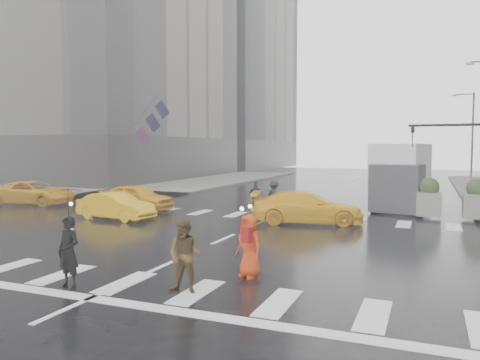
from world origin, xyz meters
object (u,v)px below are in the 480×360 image
at_px(traffic_signal_pole, 479,151).
at_px(box_truck, 400,174).
at_px(pedestrian_brown, 185,256).
at_px(pedestrian_orange, 249,246).
at_px(taxi_front, 137,197).
at_px(taxi_mid, 116,206).

bearing_deg(traffic_signal_pole, box_truck, 132.45).
distance_m(traffic_signal_pole, pedestrian_brown, 16.04).
distance_m(pedestrian_orange, box_truck, 16.50).
xyz_separation_m(traffic_signal_pole, taxi_front, (-16.55, -2.54, -2.51)).
xyz_separation_m(pedestrian_brown, taxi_mid, (-8.35, 8.51, -0.23)).
height_order(pedestrian_orange, taxi_mid, pedestrian_orange).
relative_size(pedestrian_brown, taxi_mid, 0.45).
xyz_separation_m(pedestrian_orange, taxi_front, (-10.23, 9.82, -0.13)).
bearing_deg(taxi_front, traffic_signal_pole, -80.67).
bearing_deg(pedestrian_orange, pedestrian_brown, -93.06).
bearing_deg(taxi_front, pedestrian_brown, -140.62).
xyz_separation_m(taxi_front, taxi_mid, (0.96, -3.07, -0.07)).
xyz_separation_m(pedestrian_brown, pedestrian_orange, (0.92, 1.76, -0.03)).
height_order(traffic_signal_pole, pedestrian_orange, traffic_signal_pole).
height_order(pedestrian_brown, box_truck, box_truck).
distance_m(pedestrian_brown, pedestrian_orange, 1.98).
xyz_separation_m(taxi_front, box_truck, (13.01, 6.41, 1.20)).
bearing_deg(box_truck, pedestrian_orange, -90.39).
distance_m(taxi_front, box_truck, 14.56).
bearing_deg(pedestrian_brown, taxi_front, 126.16).
distance_m(pedestrian_brown, box_truck, 18.40).
bearing_deg(box_truck, traffic_signal_pole, -38.19).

